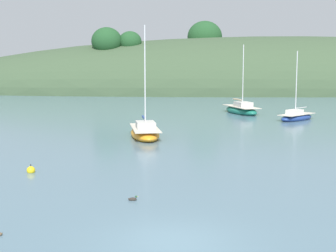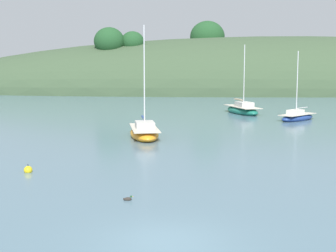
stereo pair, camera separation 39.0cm
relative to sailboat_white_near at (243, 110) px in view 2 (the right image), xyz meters
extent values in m
plane|color=slate|center=(-8.61, -40.85, -0.41)|extent=(400.00, 400.00, 0.00)
ellipsoid|color=#384C33|center=(16.39, 44.81, -0.41)|extent=(150.00, 36.00, 22.35)
ellipsoid|color=#1E4723|center=(-19.71, 38.35, 9.50)|extent=(5.79, 5.27, 5.27)
ellipsoid|color=#1E4723|center=(-0.34, 47.54, 10.82)|extent=(7.20, 6.55, 6.55)
ellipsoid|color=#1E4723|center=(-15.32, 38.98, 9.41)|extent=(4.43, 4.03, 4.03)
ellipsoid|color=#196B56|center=(-0.01, 0.04, -0.11)|extent=(4.03, 7.10, 1.08)
cube|color=beige|center=(-0.01, 0.04, 0.37)|extent=(3.70, 6.53, 0.06)
cube|color=beige|center=(0.13, -0.47, 0.66)|extent=(2.02, 2.48, 0.58)
cylinder|color=silver|center=(0.08, -0.28, 3.88)|extent=(0.09, 0.09, 7.02)
cylinder|color=silver|center=(-0.30, 1.08, 1.07)|extent=(0.83, 2.74, 0.07)
ellipsoid|color=tan|center=(-0.30, 1.08, 1.12)|extent=(0.93, 2.67, 0.20)
ellipsoid|color=orange|center=(-10.38, -18.29, -0.13)|extent=(2.96, 6.51, 1.00)
cube|color=beige|center=(-10.38, -18.29, 0.32)|extent=(2.72, 5.99, 0.06)
cube|color=beige|center=(-10.31, -18.78, 0.60)|extent=(1.64, 2.18, 0.55)
cylinder|color=silver|center=(-10.34, -18.60, 4.23)|extent=(0.09, 0.09, 7.82)
cylinder|color=silver|center=(-10.51, -17.29, 0.99)|extent=(0.42, 2.62, 0.07)
ellipsoid|color=#2D4784|center=(-10.51, -17.29, 1.04)|extent=(0.54, 2.54, 0.20)
ellipsoid|color=navy|center=(4.55, -6.72, -0.18)|extent=(4.88, 4.85, 0.82)
cube|color=beige|center=(4.55, -6.72, 0.19)|extent=(4.49, 4.46, 0.06)
cube|color=silver|center=(4.26, -7.01, 0.43)|extent=(1.97, 1.96, 0.49)
cylinder|color=silver|center=(4.37, -6.90, 3.35)|extent=(0.09, 0.09, 6.32)
cylinder|color=silver|center=(5.14, -6.14, 0.79)|extent=(1.58, 1.56, 0.07)
sphere|color=yellow|center=(-15.88, -30.72, -0.29)|extent=(0.44, 0.44, 0.44)
cylinder|color=black|center=(-15.88, -30.72, -0.02)|extent=(0.04, 0.04, 0.10)
ellipsoid|color=#2D2823|center=(-10.22, -36.03, -0.36)|extent=(0.35, 0.20, 0.16)
sphere|color=#1E4723|center=(-10.08, -36.02, -0.25)|extent=(0.09, 0.09, 0.09)
cone|color=gold|center=(-10.01, -36.02, -0.26)|extent=(0.05, 0.04, 0.04)
cone|color=#2D2823|center=(-10.38, -36.04, -0.33)|extent=(0.08, 0.08, 0.08)
camera|label=1|loc=(-8.93, -55.96, 5.26)|focal=52.48mm
camera|label=2|loc=(-8.54, -55.96, 5.26)|focal=52.48mm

